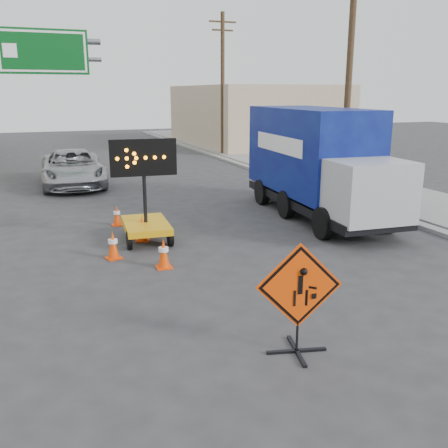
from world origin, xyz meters
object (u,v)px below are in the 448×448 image
box_truck (317,169)px  construction_sign (299,296)px  pickup_truck (73,168)px  arrow_board (146,219)px

box_truck → construction_sign: bearing=-118.6°
construction_sign → pickup_truck: size_ratio=0.32×
pickup_truck → construction_sign: bearing=-81.0°
arrow_board → box_truck: (6.03, 0.83, 0.98)m
arrow_board → pickup_truck: 9.79m
pickup_truck → box_truck: (7.20, -8.89, 0.83)m
arrow_board → pickup_truck: bearing=101.3°
box_truck → arrow_board: bearing=-168.0°
construction_sign → box_truck: (5.14, 7.96, 0.65)m
pickup_truck → box_truck: box_truck is taller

